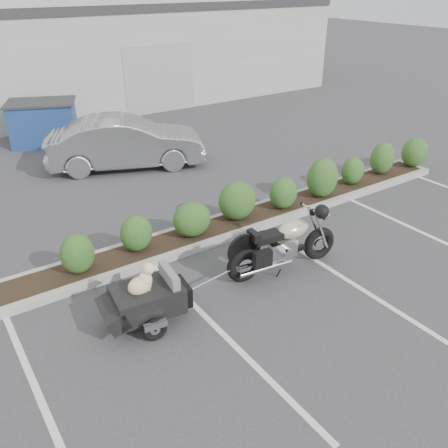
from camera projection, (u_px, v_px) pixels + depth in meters
ground at (273, 284)px, 8.53m from camera, size 90.00×90.00×0.00m
planter_kerb at (245, 220)px, 10.60m from camera, size 12.00×1.00×0.15m
building at (20, 54)px, 20.04m from camera, size 26.00×10.00×4.00m
motorcycle at (284, 245)px, 8.71m from camera, size 2.35×0.86×1.35m
pet_trailer at (146, 298)px, 7.38m from camera, size 1.89×1.07×1.12m
sedan at (126, 143)px, 13.45m from camera, size 4.63×3.04×1.44m
dumpster at (44, 122)px, 15.39m from camera, size 2.48×2.12×1.38m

